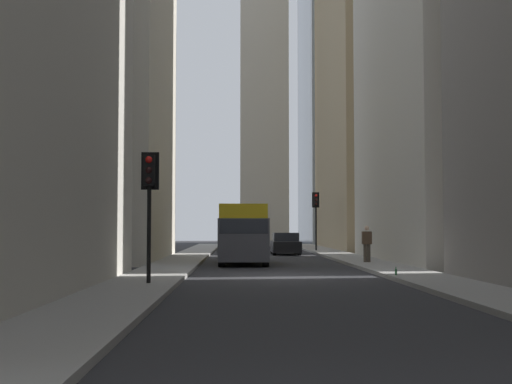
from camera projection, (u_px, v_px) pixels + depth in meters
ground_plane at (283, 276)px, 24.68m from camera, size 135.00×135.00×0.00m
sidewalk_right at (158, 274)px, 24.58m from camera, size 90.00×2.20×0.14m
sidewalk_left at (408, 274)px, 24.80m from camera, size 90.00×2.20×0.14m
building_left_far at (389, 61)px, 55.97m from camera, size 18.86×10.50×30.69m
building_right_midfar at (72, 88)px, 36.83m from camera, size 12.98×10.00×18.45m
church_spire at (264, 46)px, 67.03m from camera, size 5.02×5.02×37.45m
delivery_truck at (243, 233)px, 32.79m from camera, size 6.46×2.25×2.84m
sedan_black at (285, 244)px, 44.28m from camera, size 4.30×1.78×1.42m
traffic_light_foreground at (149, 186)px, 19.87m from camera, size 0.43×0.52×3.80m
traffic_light_midblock at (316, 207)px, 49.17m from camera, size 0.43×0.52×4.15m
pedestrian at (367, 242)px, 31.82m from camera, size 0.26×0.44×1.68m
discarded_bottle at (396, 272)px, 23.04m from camera, size 0.07×0.07×0.27m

